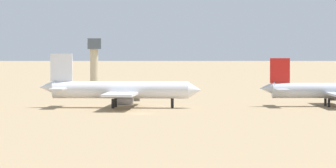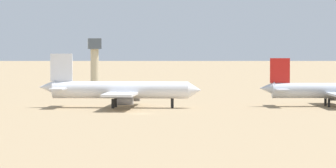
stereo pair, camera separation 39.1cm
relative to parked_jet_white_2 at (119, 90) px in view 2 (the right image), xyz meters
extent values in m
plane|color=#9E8460|center=(3.33, -22.96, -4.68)|extent=(4000.00, 4000.00, 0.00)
pyramid|color=gray|center=(221.42, 970.43, 26.18)|extent=(268.34, 256.28, 61.72)
cylinder|color=white|center=(0.42, -0.08, 0.04)|extent=(36.16, 11.41, 4.50)
cone|color=white|center=(19.61, -3.89, 0.04)|extent=(4.14, 4.85, 4.27)
cone|color=white|center=(-18.76, 3.72, 0.72)|extent=(5.15, 4.62, 3.82)
cube|color=white|center=(-15.01, 2.98, 5.94)|extent=(5.84, 1.69, 7.31)
cube|color=white|center=(-14.14, 7.39, 0.49)|extent=(5.02, 8.20, 0.40)
cube|color=white|center=(-15.89, -1.43, 0.49)|extent=(5.02, 8.20, 0.40)
cube|color=white|center=(1.53, -0.30, -0.63)|extent=(14.49, 36.77, 0.63)
cylinder|color=slate|center=(4.27, 7.75, -2.21)|extent=(4.45, 3.21, 2.47)
cylinder|color=slate|center=(0.99, -8.79, -2.21)|extent=(4.45, 3.21, 2.47)
cylinder|color=black|center=(13.83, -2.74, -3.44)|extent=(0.79, 0.79, 2.47)
cylinder|color=black|center=(-0.71, 2.89, -3.44)|extent=(0.79, 0.79, 2.47)
cylinder|color=black|center=(-1.75, -2.40, -3.44)|extent=(0.79, 0.79, 2.47)
cylinder|color=silver|center=(57.63, -1.38, -0.37)|extent=(33.05, 7.21, 4.10)
cone|color=silver|center=(39.88, 0.32, 0.24)|extent=(4.41, 3.86, 3.49)
cube|color=red|center=(43.35, -0.02, 5.01)|extent=(5.36, 1.02, 6.66)
cube|color=silver|center=(43.74, 4.07, 0.04)|extent=(3.93, 7.25, 0.37)
cube|color=silver|center=(42.95, -4.10, 0.04)|extent=(3.93, 7.25, 0.37)
cylinder|color=slate|center=(60.41, 6.07, -2.42)|extent=(3.89, 2.60, 2.26)
cylinder|color=black|center=(56.34, 1.21, -3.55)|extent=(0.72, 0.72, 2.26)
cylinder|color=black|center=(55.87, -3.69, -3.55)|extent=(0.72, 0.72, 2.26)
cylinder|color=#C6B793|center=(-0.34, 130.47, 2.78)|extent=(3.20, 3.20, 14.92)
cube|color=#4C5660|center=(-0.34, 130.47, 12.34)|extent=(5.20, 5.20, 4.21)
camera|label=1|loc=(-18.70, -257.94, 11.97)|focal=105.06mm
camera|label=2|loc=(-18.31, -257.99, 11.97)|focal=105.06mm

